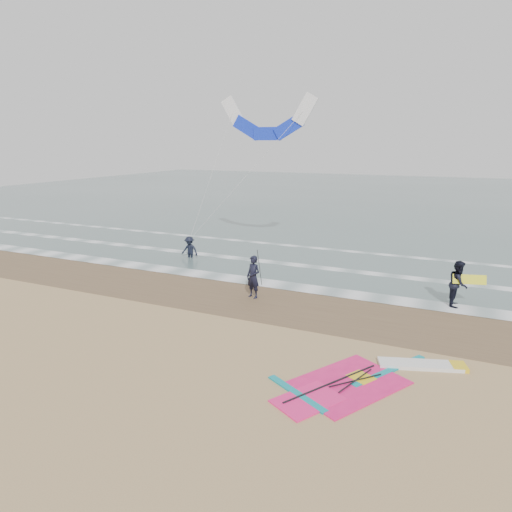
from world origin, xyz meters
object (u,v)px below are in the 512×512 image
at_px(surf_kite, 267,122).
at_px(windsurf_rig, 369,379).
at_px(person_standing, 253,277).
at_px(person_walking, 458,284).
at_px(person_wading, 189,244).

bearing_deg(surf_kite, windsurf_rig, -56.31).
xyz_separation_m(person_standing, surf_kite, (-2.93, 8.32, 6.88)).
xyz_separation_m(person_walking, surf_kite, (-11.12, 5.76, 6.85)).
distance_m(person_standing, person_wading, 8.06).
height_order(person_standing, surf_kite, surf_kite).
distance_m(windsurf_rig, surf_kite, 18.00).
bearing_deg(windsurf_rig, surf_kite, 123.69).
distance_m(person_standing, surf_kite, 11.19).
distance_m(person_wading, surf_kite, 8.54).
bearing_deg(person_walking, person_wading, 83.04).
relative_size(person_walking, surf_kite, 0.23).
bearing_deg(windsurf_rig, person_standing, 139.54).
xyz_separation_m(windsurf_rig, person_standing, (-6.08, 5.18, 0.91)).
relative_size(windsurf_rig, person_wading, 3.22).
height_order(windsurf_rig, person_walking, person_walking).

